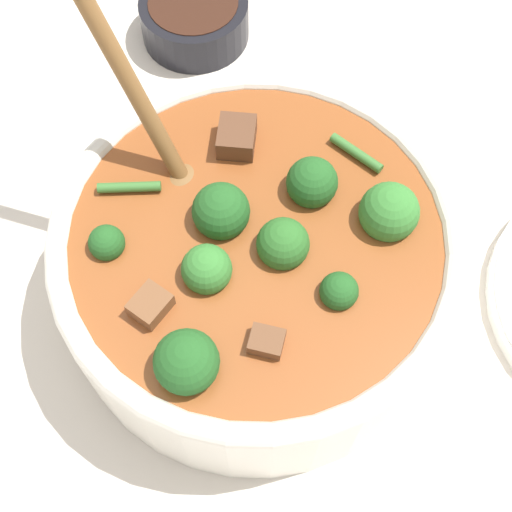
# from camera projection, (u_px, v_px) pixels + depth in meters

# --- Properties ---
(ground_plane) EXTENTS (4.00, 4.00, 0.00)m
(ground_plane) POSITION_uv_depth(u_px,v_px,m) (256.00, 294.00, 0.56)
(ground_plane) COLOR silver
(stew_bowl) EXTENTS (0.28, 0.30, 0.24)m
(stew_bowl) POSITION_uv_depth(u_px,v_px,m) (256.00, 260.00, 0.51)
(stew_bowl) COLOR white
(stew_bowl) RESTS_ON ground_plane
(condiment_bowl) EXTENTS (0.10, 0.10, 0.04)m
(condiment_bowl) POSITION_uv_depth(u_px,v_px,m) (194.00, 17.00, 0.67)
(condiment_bowl) COLOR black
(condiment_bowl) RESTS_ON ground_plane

